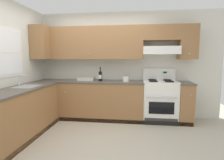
{
  "coord_description": "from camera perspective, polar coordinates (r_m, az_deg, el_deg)",
  "views": [
    {
      "loc": [
        0.81,
        -3.03,
        1.44
      ],
      "look_at": [
        0.33,
        0.7,
        1.0
      ],
      "focal_mm": 29.85,
      "sensor_mm": 36.0,
      "label": 1
    }
  ],
  "objects": [
    {
      "name": "ground_plane",
      "position": [
        3.46,
        -7.23,
        -18.03
      ],
      "size": [
        7.04,
        7.04,
        0.0
      ],
      "primitive_type": "plane",
      "color": "#B2AA99"
    },
    {
      "name": "wall_back",
      "position": [
        4.58,
        2.12,
        7.16
      ],
      "size": [
        4.68,
        0.57,
        2.55
      ],
      "color": "silver",
      "rests_on": "ground_plane"
    },
    {
      "name": "wall_left",
      "position": [
        4.05,
        -29.08,
        4.46
      ],
      "size": [
        0.47,
        4.0,
        2.55
      ],
      "color": "silver",
      "rests_on": "ground_plane"
    },
    {
      "name": "counter_back_run",
      "position": [
        4.47,
        -3.78,
        -6.13
      ],
      "size": [
        3.6,
        0.65,
        0.91
      ],
      "color": "olive",
      "rests_on": "ground_plane"
    },
    {
      "name": "counter_left_run",
      "position": [
        3.79,
        -26.08,
        -9.01
      ],
      "size": [
        0.63,
        1.91,
        1.13
      ],
      "color": "olive",
      "rests_on": "ground_plane"
    },
    {
      "name": "stove",
      "position": [
        4.43,
        14.43,
        -6.09
      ],
      "size": [
        0.76,
        0.62,
        1.2
      ],
      "color": "white",
      "rests_on": "ground_plane"
    },
    {
      "name": "wine_bottle",
      "position": [
        4.38,
        -3.59,
        1.41
      ],
      "size": [
        0.08,
        0.08,
        0.33
      ],
      "color": "black",
      "rests_on": "counter_back_run"
    },
    {
      "name": "bowl",
      "position": [
        4.55,
        -7.84,
        0.17
      ],
      "size": [
        0.39,
        0.27,
        0.06
      ],
      "color": "beige",
      "rests_on": "counter_back_run"
    },
    {
      "name": "paper_towel_roll",
      "position": [
        4.26,
        4.3,
        0.25
      ],
      "size": [
        0.14,
        0.14,
        0.11
      ],
      "color": "white",
      "rests_on": "counter_back_run"
    }
  ]
}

